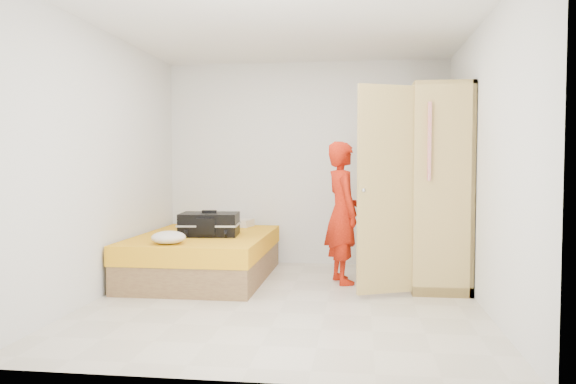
# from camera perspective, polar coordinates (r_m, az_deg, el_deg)

# --- Properties ---
(room) EXTENTS (4.00, 4.02, 2.60)m
(room) POSITION_cam_1_polar(r_m,az_deg,el_deg) (5.27, -0.25, 2.89)
(room) COLOR beige
(room) RESTS_ON ground
(bed) EXTENTS (1.42, 2.02, 0.50)m
(bed) POSITION_cam_1_polar(r_m,az_deg,el_deg) (6.46, -8.49, -6.47)
(bed) COLOR olive
(bed) RESTS_ON ground
(wardrobe) EXTENTS (1.12, 1.43, 2.10)m
(wardrobe) POSITION_cam_1_polar(r_m,az_deg,el_deg) (6.12, 14.45, -0.01)
(wardrobe) COLOR tan
(wardrobe) RESTS_ON ground
(person) EXTENTS (0.54, 0.65, 1.54)m
(person) POSITION_cam_1_polar(r_m,az_deg,el_deg) (6.13, 5.55, -2.08)
(person) COLOR red
(person) RESTS_ON ground
(suitcase) EXTENTS (0.69, 0.54, 0.28)m
(suitcase) POSITION_cam_1_polar(r_m,az_deg,el_deg) (6.31, -7.99, -3.27)
(suitcase) COLOR black
(suitcase) RESTS_ON bed
(round_cushion) EXTENTS (0.34, 0.34, 0.13)m
(round_cushion) POSITION_cam_1_polar(r_m,az_deg,el_deg) (5.73, -12.04, -4.54)
(round_cushion) COLOR beige
(round_cushion) RESTS_ON bed
(pillow) EXTENTS (0.56, 0.37, 0.09)m
(pillow) POSITION_cam_1_polar(r_m,az_deg,el_deg) (7.20, -5.72, -3.10)
(pillow) COLOR beige
(pillow) RESTS_ON bed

